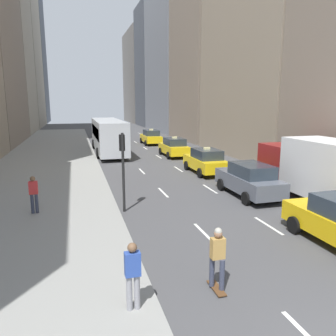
# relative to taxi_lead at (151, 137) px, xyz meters

# --- Properties ---
(sidewalk_left) EXTENTS (8.00, 66.00, 0.15)m
(sidewalk_left) POSITION_rel_taxi_lead_xyz_m (-11.00, -8.26, -0.81)
(sidewalk_left) COLOR gray
(sidewalk_left) RESTS_ON ground
(lane_markings) EXTENTS (5.72, 56.00, 0.01)m
(lane_markings) POSITION_rel_taxi_lead_xyz_m (-1.40, -12.26, -0.87)
(lane_markings) COLOR white
(lane_markings) RESTS_ON ground
(building_row_left) EXTENTS (6.00, 96.14, 34.35)m
(building_row_left) POSITION_rel_taxi_lead_xyz_m (-18.00, 17.64, 13.66)
(building_row_left) COLOR slate
(building_row_left) RESTS_ON ground
(building_row_right) EXTENTS (6.00, 91.47, 36.37)m
(building_row_right) POSITION_rel_taxi_lead_xyz_m (8.00, 9.75, 13.41)
(building_row_right) COLOR gray
(building_row_right) RESTS_ON ground
(taxi_lead) EXTENTS (2.02, 4.40, 1.87)m
(taxi_lead) POSITION_rel_taxi_lead_xyz_m (0.00, 0.00, 0.00)
(taxi_lead) COLOR yellow
(taxi_lead) RESTS_ON ground
(taxi_second) EXTENTS (2.02, 4.40, 1.87)m
(taxi_second) POSITION_rel_taxi_lead_xyz_m (0.00, -9.49, 0.00)
(taxi_second) COLOR yellow
(taxi_second) RESTS_ON ground
(taxi_third) EXTENTS (2.02, 4.40, 1.87)m
(taxi_third) POSITION_rel_taxi_lead_xyz_m (0.00, -17.13, 0.00)
(taxi_third) COLOR yellow
(taxi_third) RESTS_ON ground
(sedan_black_near) EXTENTS (2.02, 4.60, 1.78)m
(sedan_black_near) POSITION_rel_taxi_lead_xyz_m (0.00, -23.18, 0.02)
(sedan_black_near) COLOR #565B66
(sedan_black_near) RESTS_ON ground
(city_bus) EXTENTS (2.80, 11.61, 3.25)m
(city_bus) POSITION_rel_taxi_lead_xyz_m (-5.61, -5.63, 0.91)
(city_bus) COLOR #B7BCC1
(city_bus) RESTS_ON ground
(box_truck) EXTENTS (2.58, 8.40, 3.15)m
(box_truck) POSITION_rel_taxi_lead_xyz_m (2.80, -25.44, 0.83)
(box_truck) COLOR maroon
(box_truck) RESTS_ON ground
(skateboarder) EXTENTS (0.36, 0.80, 1.75)m
(skateboarder) POSITION_rel_taxi_lead_xyz_m (-5.34, -30.95, 0.08)
(skateboarder) COLOR brown
(skateboarder) RESTS_ON ground
(pedestrian_near_curb) EXTENTS (0.36, 0.22, 1.65)m
(pedestrian_near_curb) POSITION_rel_taxi_lead_xyz_m (-7.64, -31.38, 0.19)
(pedestrian_near_curb) COLOR gray
(pedestrian_near_curb) RESTS_ON sidewalk_left
(pedestrian_mid_block) EXTENTS (0.36, 0.22, 1.65)m
(pedestrian_mid_block) POSITION_rel_taxi_lead_xyz_m (-10.60, -23.45, 0.19)
(pedestrian_mid_block) COLOR #383D51
(pedestrian_mid_block) RESTS_ON sidewalk_left
(traffic_light_pole) EXTENTS (0.24, 0.42, 3.60)m
(traffic_light_pole) POSITION_rel_taxi_lead_xyz_m (-6.75, -23.79, 1.53)
(traffic_light_pole) COLOR black
(traffic_light_pole) RESTS_ON ground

